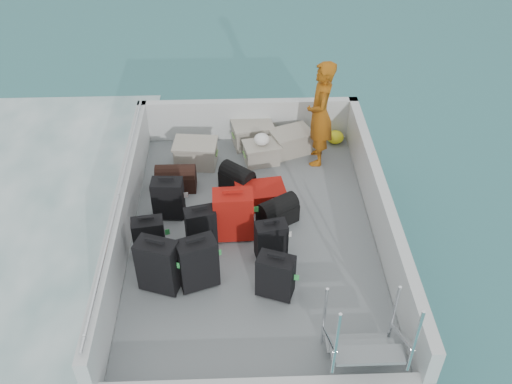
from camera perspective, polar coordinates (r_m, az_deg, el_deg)
ground at (r=8.30m, az=-0.30°, el=-7.39°), size 160.00×160.00×0.00m
ferry_hull at (r=8.09m, az=-0.31°, el=-5.92°), size 3.60×5.00×0.60m
deck at (r=7.87m, az=-0.31°, el=-4.32°), size 3.30×4.70×0.02m
deck_fittings at (r=7.39m, az=2.45°, el=-3.81°), size 3.60×5.00×0.90m
suitcase_0 at (r=7.03m, az=-9.74°, el=-7.31°), size 0.55×0.41×0.74m
suitcase_1 at (r=7.51m, az=-10.63°, el=-4.56°), size 0.43×0.28×0.60m
suitcase_2 at (r=8.05m, az=-8.77°, el=-0.69°), size 0.44×0.28×0.62m
suitcase_3 at (r=7.01m, az=-5.84°, el=-7.15°), size 0.54×0.42×0.72m
suitcase_4 at (r=7.56m, az=-5.53°, el=-3.57°), size 0.44×0.32×0.59m
suitcase_5 at (r=7.61m, az=-2.28°, el=-2.34°), size 0.54×0.33×0.73m
suitcase_6 at (r=6.91m, az=1.96°, el=-8.45°), size 0.50×0.39×0.61m
suitcase_7 at (r=7.37m, az=1.51°, el=-4.91°), size 0.44×0.30×0.57m
suitcase_8 at (r=8.28m, az=0.46°, el=-0.34°), size 0.76×0.56×0.28m
duffel_0 at (r=8.62m, az=-7.98°, el=1.21°), size 0.59×0.30×0.32m
duffel_1 at (r=8.53m, az=-1.90°, el=1.17°), size 0.57×0.55×0.32m
duffel_2 at (r=7.95m, az=2.19°, el=-2.17°), size 0.62×0.54×0.32m
crate_0 at (r=9.06m, az=-6.04°, el=3.76°), size 0.67×0.50×0.38m
crate_1 at (r=9.48m, az=-0.35°, el=5.73°), size 0.69×0.54×0.37m
crate_2 at (r=9.08m, az=0.56°, el=3.84°), size 0.59×0.46×0.32m
crate_3 at (r=9.32m, az=3.52°, el=4.97°), size 0.71×0.61×0.36m
yellow_bag at (r=9.66m, az=7.94°, el=5.45°), size 0.28×0.26×0.22m
white_bag at (r=8.94m, az=0.57°, el=5.14°), size 0.24×0.24×0.18m
passenger at (r=8.80m, az=6.43°, el=7.75°), size 0.46×0.67×1.71m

